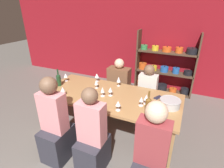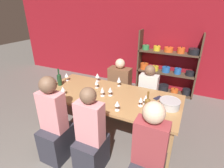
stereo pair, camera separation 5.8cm
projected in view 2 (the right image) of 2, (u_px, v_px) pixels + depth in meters
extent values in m
cube|color=maroon|center=(154.00, 36.00, 4.34)|extent=(8.80, 0.06, 2.70)
cube|color=#4C3828|center=(139.00, 60.00, 4.53)|extent=(0.04, 0.30, 1.52)
cube|color=#4C3828|center=(198.00, 68.00, 3.98)|extent=(0.04, 0.30, 1.52)
cube|color=#4C3828|center=(163.00, 91.00, 4.56)|extent=(1.38, 0.30, 0.04)
cylinder|color=#E0561E|center=(143.00, 84.00, 4.74)|extent=(0.22, 0.22, 0.15)
sphere|color=black|center=(143.00, 81.00, 4.71)|extent=(0.02, 0.02, 0.02)
cylinder|color=black|center=(163.00, 88.00, 4.52)|extent=(0.25, 0.25, 0.15)
sphere|color=black|center=(164.00, 85.00, 4.49)|extent=(0.02, 0.02, 0.02)
cylinder|color=#E0561E|center=(174.00, 91.00, 4.43)|extent=(0.18, 0.18, 0.09)
sphere|color=black|center=(175.00, 89.00, 4.40)|extent=(0.02, 0.02, 0.02)
cylinder|color=black|center=(186.00, 92.00, 4.30)|extent=(0.19, 0.19, 0.15)
sphere|color=black|center=(187.00, 89.00, 4.27)|extent=(0.02, 0.02, 0.02)
cube|color=#4C3828|center=(166.00, 73.00, 4.35)|extent=(1.38, 0.30, 0.04)
cylinder|color=#E0561E|center=(144.00, 66.00, 4.53)|extent=(0.20, 0.20, 0.15)
sphere|color=black|center=(144.00, 63.00, 4.50)|extent=(0.02, 0.02, 0.02)
cylinder|color=gold|center=(155.00, 68.00, 4.43)|extent=(0.18, 0.18, 0.11)
sphere|color=black|center=(155.00, 66.00, 4.40)|extent=(0.02, 0.02, 0.02)
cylinder|color=#235BAD|center=(166.00, 70.00, 4.32)|extent=(0.19, 0.19, 0.13)
sphere|color=black|center=(166.00, 67.00, 4.29)|extent=(0.02, 0.02, 0.02)
cylinder|color=#235BAD|center=(178.00, 71.00, 4.21)|extent=(0.16, 0.16, 0.13)
sphere|color=black|center=(178.00, 68.00, 4.17)|extent=(0.02, 0.02, 0.02)
cylinder|color=black|center=(190.00, 73.00, 4.10)|extent=(0.19, 0.19, 0.10)
sphere|color=black|center=(190.00, 71.00, 4.08)|extent=(0.02, 0.02, 0.02)
cube|color=#4C3828|center=(168.00, 53.00, 4.14)|extent=(1.38, 0.30, 0.04)
cylinder|color=#338447|center=(146.00, 47.00, 4.33)|extent=(0.17, 0.17, 0.11)
sphere|color=black|center=(146.00, 45.00, 4.30)|extent=(0.02, 0.02, 0.02)
cylinder|color=gold|center=(157.00, 48.00, 4.22)|extent=(0.16, 0.16, 0.11)
sphere|color=black|center=(157.00, 45.00, 4.19)|extent=(0.02, 0.02, 0.02)
cylinder|color=#E0561E|center=(169.00, 50.00, 4.11)|extent=(0.21, 0.21, 0.11)
sphere|color=black|center=(169.00, 47.00, 4.09)|extent=(0.02, 0.02, 0.02)
cylinder|color=#E0561E|center=(181.00, 50.00, 4.00)|extent=(0.17, 0.17, 0.13)
sphere|color=black|center=(182.00, 47.00, 3.97)|extent=(0.02, 0.02, 0.02)
cylinder|color=black|center=(194.00, 52.00, 3.89)|extent=(0.25, 0.25, 0.13)
sphere|color=black|center=(195.00, 48.00, 3.86)|extent=(0.02, 0.02, 0.02)
cube|color=#AD7F4C|center=(109.00, 96.00, 2.86)|extent=(2.26, 1.01, 0.04)
cube|color=#AD7F4C|center=(45.00, 112.00, 3.08)|extent=(0.08, 0.08, 0.69)
cube|color=#AD7F4C|center=(168.00, 151.00, 2.24)|extent=(0.08, 0.08, 0.69)
cube|color=#AD7F4C|center=(75.00, 92.00, 3.77)|extent=(0.08, 0.08, 0.69)
cube|color=#AD7F4C|center=(176.00, 117.00, 2.94)|extent=(0.08, 0.08, 0.69)
cylinder|color=#B7BABC|center=(170.00, 104.00, 2.47)|extent=(0.28, 0.28, 0.12)
torus|color=#B7BABC|center=(170.00, 101.00, 2.45)|extent=(0.30, 0.30, 0.01)
cylinder|color=#19381E|center=(60.00, 80.00, 3.16)|extent=(0.08, 0.08, 0.19)
cone|color=#19381E|center=(59.00, 74.00, 3.11)|extent=(0.08, 0.08, 0.04)
cylinder|color=#19381E|center=(58.00, 71.00, 3.08)|extent=(0.03, 0.03, 0.09)
cylinder|color=brown|center=(147.00, 107.00, 2.30)|extent=(0.08, 0.08, 0.21)
cone|color=brown|center=(148.00, 99.00, 2.25)|extent=(0.08, 0.08, 0.03)
cylinder|color=brown|center=(148.00, 95.00, 2.23)|extent=(0.03, 0.03, 0.09)
cylinder|color=white|center=(64.00, 94.00, 2.85)|extent=(0.07, 0.07, 0.00)
cylinder|color=white|center=(63.00, 93.00, 2.84)|extent=(0.01, 0.01, 0.07)
cone|color=white|center=(63.00, 89.00, 2.81)|extent=(0.08, 0.08, 0.07)
cylinder|color=beige|center=(63.00, 90.00, 2.82)|extent=(0.04, 0.04, 0.03)
cylinder|color=white|center=(67.00, 80.00, 3.38)|extent=(0.07, 0.07, 0.00)
cylinder|color=white|center=(67.00, 79.00, 3.37)|extent=(0.01, 0.01, 0.08)
cone|color=white|center=(66.00, 75.00, 3.33)|extent=(0.08, 0.08, 0.08)
cylinder|color=white|center=(140.00, 106.00, 2.53)|extent=(0.07, 0.07, 0.00)
cylinder|color=white|center=(141.00, 104.00, 2.52)|extent=(0.01, 0.01, 0.07)
cone|color=white|center=(141.00, 99.00, 2.49)|extent=(0.06, 0.06, 0.07)
cylinder|color=beige|center=(141.00, 101.00, 2.49)|extent=(0.03, 0.03, 0.03)
cylinder|color=white|center=(54.00, 86.00, 3.15)|extent=(0.06, 0.06, 0.00)
cylinder|color=white|center=(54.00, 84.00, 3.13)|extent=(0.01, 0.01, 0.09)
cone|color=white|center=(53.00, 80.00, 3.10)|extent=(0.06, 0.06, 0.07)
cylinder|color=beige|center=(53.00, 81.00, 3.11)|extent=(0.03, 0.03, 0.03)
cylinder|color=white|center=(110.00, 95.00, 2.82)|extent=(0.07, 0.07, 0.00)
cylinder|color=white|center=(110.00, 93.00, 2.81)|extent=(0.01, 0.01, 0.07)
cone|color=white|center=(110.00, 89.00, 2.78)|extent=(0.07, 0.07, 0.08)
cylinder|color=white|center=(97.00, 88.00, 3.09)|extent=(0.06, 0.06, 0.00)
cylinder|color=white|center=(97.00, 86.00, 3.07)|extent=(0.01, 0.01, 0.06)
cone|color=white|center=(97.00, 82.00, 3.04)|extent=(0.07, 0.07, 0.09)
cylinder|color=maroon|center=(97.00, 83.00, 3.05)|extent=(0.04, 0.04, 0.04)
cylinder|color=white|center=(145.00, 104.00, 2.58)|extent=(0.07, 0.07, 0.00)
cylinder|color=white|center=(145.00, 102.00, 2.56)|extent=(0.01, 0.01, 0.06)
cone|color=white|center=(146.00, 98.00, 2.53)|extent=(0.07, 0.07, 0.09)
cylinder|color=beige|center=(146.00, 99.00, 2.54)|extent=(0.04, 0.04, 0.04)
cylinder|color=white|center=(119.00, 86.00, 3.16)|extent=(0.06, 0.06, 0.00)
cylinder|color=white|center=(119.00, 84.00, 3.14)|extent=(0.01, 0.01, 0.08)
cone|color=white|center=(119.00, 79.00, 3.10)|extent=(0.07, 0.07, 0.10)
cylinder|color=beige|center=(119.00, 81.00, 3.11)|extent=(0.04, 0.04, 0.04)
cylinder|color=white|center=(98.00, 81.00, 3.35)|extent=(0.07, 0.07, 0.00)
cylinder|color=white|center=(98.00, 79.00, 3.34)|extent=(0.01, 0.01, 0.08)
cone|color=white|center=(97.00, 75.00, 3.31)|extent=(0.08, 0.08, 0.08)
cylinder|color=beige|center=(97.00, 76.00, 3.31)|extent=(0.05, 0.05, 0.03)
cylinder|color=white|center=(117.00, 110.00, 2.43)|extent=(0.07, 0.07, 0.00)
cylinder|color=white|center=(117.00, 108.00, 2.41)|extent=(0.01, 0.01, 0.07)
cone|color=white|center=(117.00, 103.00, 2.38)|extent=(0.07, 0.07, 0.07)
cylinder|color=white|center=(102.00, 96.00, 2.81)|extent=(0.07, 0.07, 0.00)
cylinder|color=white|center=(102.00, 94.00, 2.80)|extent=(0.01, 0.01, 0.07)
cone|color=white|center=(102.00, 89.00, 2.76)|extent=(0.06, 0.06, 0.09)
cylinder|color=maroon|center=(102.00, 91.00, 2.77)|extent=(0.04, 0.04, 0.04)
cube|color=#1E2338|center=(158.00, 98.00, 2.74)|extent=(0.13, 0.17, 0.01)
cube|color=#2D2D38|center=(92.00, 153.00, 2.36)|extent=(0.34, 0.43, 0.47)
cube|color=pink|center=(90.00, 122.00, 2.15)|extent=(0.34, 0.19, 0.55)
sphere|color=brown|center=(88.00, 96.00, 1.99)|extent=(0.20, 0.20, 0.20)
cube|color=#2D2D38|center=(147.00, 106.00, 3.52)|extent=(0.35, 0.43, 0.41)
cube|color=silver|center=(148.00, 86.00, 3.34)|extent=(0.35, 0.19, 0.46)
sphere|color=brown|center=(150.00, 70.00, 3.20)|extent=(0.20, 0.20, 0.20)
cube|color=#99383D|center=(150.00, 143.00, 1.85)|extent=(0.35, 0.19, 0.54)
sphere|color=beige|center=(154.00, 113.00, 1.69)|extent=(0.23, 0.23, 0.23)
cube|color=#2D2D38|center=(119.00, 97.00, 3.86)|extent=(0.46, 0.57, 0.42)
cube|color=brown|center=(120.00, 78.00, 3.68)|extent=(0.46, 0.25, 0.46)
sphere|color=beige|center=(120.00, 63.00, 3.54)|extent=(0.20, 0.20, 0.20)
cube|color=#2D2D38|center=(57.00, 142.00, 2.53)|extent=(0.35, 0.43, 0.50)
cube|color=pink|center=(52.00, 111.00, 2.31)|extent=(0.35, 0.19, 0.55)
sphere|color=brown|center=(48.00, 85.00, 2.15)|extent=(0.22, 0.22, 0.22)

